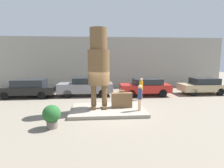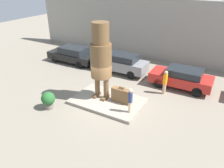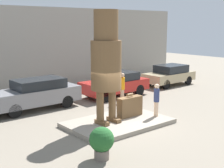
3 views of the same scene
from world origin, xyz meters
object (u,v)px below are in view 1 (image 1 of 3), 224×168
at_px(statue_figure, 99,62).
at_px(worker_hivis, 141,88).
at_px(giant_suitcase, 122,100).
at_px(parked_car_red, 145,86).
at_px(parked_car_grey, 86,86).
at_px(tourist, 140,97).
at_px(parked_car_tan, 203,86).
at_px(planter_pot, 52,115).
at_px(parked_car_black, 28,88).

relative_size(statue_figure, worker_hivis, 2.80).
bearing_deg(giant_suitcase, parked_car_red, 57.70).
relative_size(parked_car_grey, parked_car_red, 1.09).
height_order(statue_figure, tourist, statue_figure).
xyz_separation_m(giant_suitcase, worker_hivis, (1.93, 2.74, 0.29)).
xyz_separation_m(parked_car_tan, worker_hivis, (-6.28, -1.77, 0.16)).
xyz_separation_m(statue_figure, parked_car_red, (4.16, 4.32, -2.24)).
bearing_deg(tourist, parked_car_tan, 36.27).
bearing_deg(planter_pot, parked_car_grey, 80.87).
xyz_separation_m(parked_car_black, worker_hivis, (9.42, -1.69, 0.15)).
height_order(tourist, planter_pot, tourist).
distance_m(statue_figure, worker_hivis, 4.86).
height_order(parked_car_tan, worker_hivis, worker_hivis).
distance_m(parked_car_grey, parked_car_red, 5.27).
distance_m(tourist, parked_car_black, 9.95).
bearing_deg(statue_figure, parked_car_red, 46.11).
bearing_deg(planter_pot, worker_hivis, 43.61).
bearing_deg(parked_car_black, planter_pot, 118.05).
height_order(giant_suitcase, parked_car_red, parked_car_red).
height_order(tourist, parked_car_red, tourist).
bearing_deg(worker_hivis, planter_pot, -136.39).
bearing_deg(parked_car_black, parked_car_tan, -179.69).
distance_m(tourist, parked_car_grey, 6.45).
bearing_deg(parked_car_tan, tourist, 36.27).
relative_size(statue_figure, giant_suitcase, 3.78).
height_order(parked_car_red, parked_car_tan, parked_car_red).
distance_m(planter_pot, worker_hivis, 7.81).
relative_size(parked_car_black, worker_hivis, 2.67).
bearing_deg(parked_car_red, parked_car_black, -0.84).
xyz_separation_m(parked_car_grey, worker_hivis, (4.48, -1.86, 0.09)).
relative_size(giant_suitcase, parked_car_red, 0.30).
distance_m(parked_car_red, worker_hivis, 1.73).
bearing_deg(planter_pot, parked_car_tan, 30.95).
bearing_deg(parked_car_black, statue_figure, 143.45).
relative_size(parked_car_tan, planter_pot, 3.59).
bearing_deg(tourist, parked_car_grey, 123.10).
xyz_separation_m(statue_figure, parked_car_black, (-6.03, 4.47, -2.26)).
bearing_deg(worker_hivis, parked_car_black, 169.82).
bearing_deg(giant_suitcase, parked_car_grey, 118.95).
relative_size(parked_car_tan, worker_hivis, 2.32).
xyz_separation_m(tourist, worker_hivis, (0.96, 3.54, -0.09)).
relative_size(statue_figure, parked_car_grey, 1.03).
distance_m(giant_suitcase, parked_car_black, 8.70).
relative_size(statue_figure, parked_car_red, 1.12).
relative_size(parked_car_red, worker_hivis, 2.50).
distance_m(statue_figure, parked_car_red, 6.40).
xyz_separation_m(parked_car_red, planter_pot, (-6.42, -6.92, -0.18)).
xyz_separation_m(parked_car_tan, planter_pot, (-11.93, -7.16, -0.16)).
bearing_deg(giant_suitcase, parked_car_tan, 28.81).
height_order(parked_car_grey, worker_hivis, worker_hivis).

